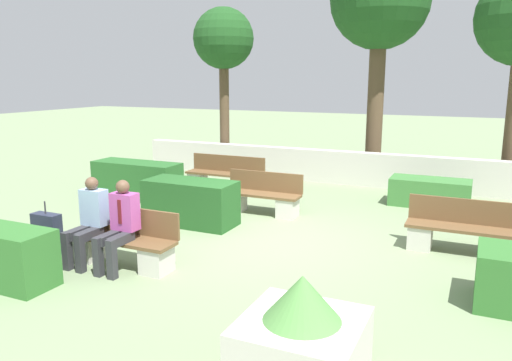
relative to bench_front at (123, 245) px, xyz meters
The scene contains 15 objects.
ground_plane 2.47m from the bench_front, 53.01° to the left, with size 60.00×60.00×0.00m, color gray.
perimeter_wall 7.14m from the bench_front, 78.10° to the left, with size 11.81×0.30×0.85m.
bench_front is the anchor object (origin of this frame).
bench_left_side 5.38m from the bench_front, 29.41° to the left, with size 2.06×0.48×0.83m.
bench_right_side 3.51m from the bench_front, 78.42° to the left, with size 1.62×0.48×0.83m.
bench_back 5.13m from the bench_front, 101.09° to the left, with size 1.97×0.49×0.83m.
person_seated_man 0.43m from the bench_front, 59.29° to the right, with size 0.38×0.64×1.30m.
person_seated_woman 0.64m from the bench_front, 163.90° to the right, with size 0.38×0.64×1.29m.
hedge_block_near_left 2.23m from the bench_front, 95.48° to the left, with size 1.73×0.76×0.83m.
hedge_block_near_right 6.66m from the bench_front, 55.83° to the left, with size 1.65×0.76×0.59m.
hedge_block_mid_left 4.18m from the bench_front, 124.80° to the left, with size 2.06×0.71×0.84m.
planter_corner_left 3.74m from the bench_front, 26.25° to the right, with size 1.07×1.07×1.03m.
suitcase 1.40m from the bench_front, behind, with size 0.47×0.20×0.84m.
tree_leftmost 8.46m from the bench_front, 106.88° to the left, with size 1.73×1.73×4.66m.
tree_center_left 9.39m from the bench_front, 76.37° to the left, with size 2.59×2.59×6.00m.
Camera 1 is at (3.20, -7.48, 2.73)m, focal length 35.00 mm.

